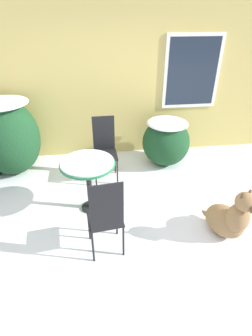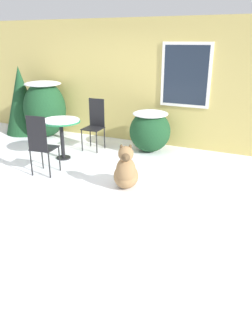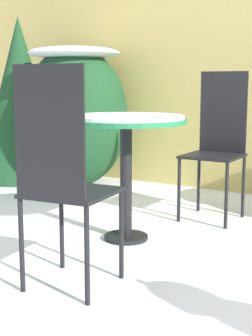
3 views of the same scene
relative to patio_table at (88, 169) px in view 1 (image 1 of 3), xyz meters
The scene contains 8 objects.
ground_plane 0.97m from the patio_table, 38.03° to the right, with size 16.00×16.00×0.00m, color white.
house_wall 1.99m from the patio_table, 70.97° to the left, with size 8.00×0.10×2.68m.
shrub_left 1.79m from the patio_table, 138.17° to the left, with size 1.02×0.99×1.33m.
shrub_middle 1.84m from the patio_table, 39.74° to the left, with size 0.86×0.87×0.87m.
patio_table is the anchor object (origin of this frame).
patio_chair_near_table 0.88m from the patio_table, 72.27° to the left, with size 0.40×0.40×1.08m.
patio_chair_far_side 0.89m from the patio_table, 77.34° to the right, with size 0.44×0.44×1.08m.
dog 1.95m from the patio_table, 23.38° to the right, with size 0.59×0.73×0.78m.
Camera 1 is at (-0.39, -2.65, 2.55)m, focal length 28.00 mm.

